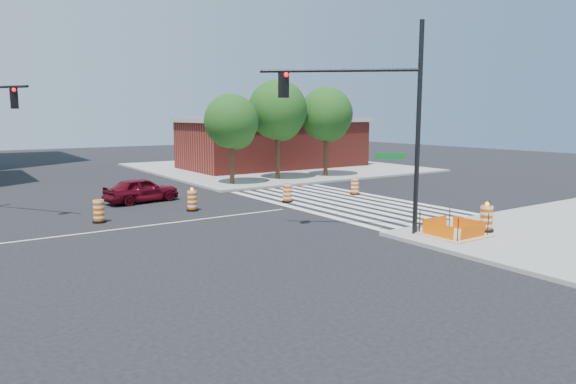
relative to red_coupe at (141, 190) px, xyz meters
name	(u,v)px	position (x,y,z in m)	size (l,w,h in m)	color
ground	(149,226)	(-1.77, -6.23, -0.69)	(120.00, 120.00, 0.00)	black
sidewalk_ne	(274,167)	(16.23, 11.77, -0.62)	(22.00, 22.00, 0.15)	gray
crosswalk_east	(342,202)	(9.18, -6.23, -0.69)	(6.75, 13.50, 0.01)	silver
lane_centerline	(149,226)	(-1.77, -6.23, -0.69)	(14.00, 0.12, 0.01)	silver
excavation_pit	(453,233)	(7.23, -15.23, -0.47)	(2.20, 2.20, 0.90)	tan
brick_storefront	(274,143)	(16.23, 11.77, 1.62)	(16.50, 8.50, 4.60)	maroon
red_coupe	(141,190)	(0.00, 0.00, 0.00)	(1.64, 4.07, 1.39)	#530712
signal_pole_se	(374,109)	(4.87, -13.13, 4.29)	(4.82, 4.03, 8.12)	black
pit_drum	(486,219)	(8.81, -15.57, -0.05)	(0.61, 0.61, 1.20)	black
barricade	(489,213)	(9.93, -14.91, 0.00)	(0.73, 0.49, 0.99)	#DD4B04
tree_north_c	(232,124)	(7.38, 3.20, 3.48)	(3.67, 3.66, 6.22)	#382314
tree_north_d	(278,113)	(11.51, 3.84, 4.23)	(4.32, 4.32, 7.34)	#382314
tree_north_e	(326,117)	(15.66, 3.41, 3.95)	(4.07, 4.07, 6.92)	#382314
median_drum_2	(99,212)	(-3.38, -4.34, -0.21)	(0.60, 0.60, 1.02)	black
median_drum_3	(192,201)	(1.25, -4.00, -0.20)	(0.60, 0.60, 1.18)	black
median_drum_4	(287,194)	(6.68, -4.53, -0.21)	(0.60, 0.60, 1.02)	black
median_drum_5	(355,187)	(11.58, -4.60, -0.21)	(0.60, 0.60, 1.02)	black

